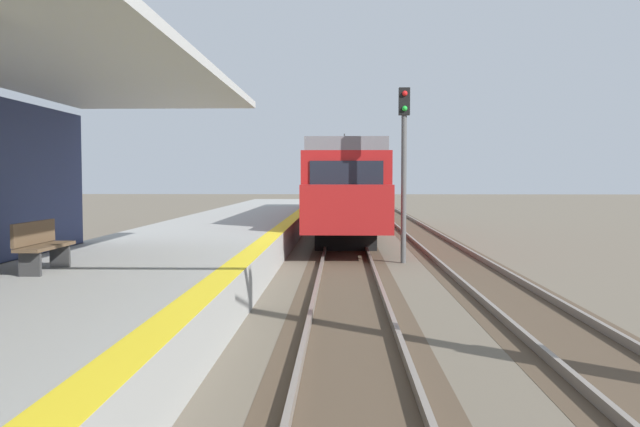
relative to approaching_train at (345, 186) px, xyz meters
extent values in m
cube|color=#999993|center=(-4.40, -17.20, -1.73)|extent=(5.00, 80.00, 0.90)
cube|color=yellow|center=(-2.15, -17.20, -1.27)|extent=(0.50, 80.00, 0.01)
cube|color=#4C3D2D|center=(0.00, -13.20, -2.17)|extent=(2.34, 120.00, 0.01)
cube|color=slate|center=(-0.72, -13.20, -2.09)|extent=(0.08, 120.00, 0.15)
cube|color=slate|center=(0.72, -13.20, -2.09)|extent=(0.08, 120.00, 0.15)
cube|color=#4C3D2D|center=(3.40, -13.20, -2.17)|extent=(2.34, 120.00, 0.01)
cube|color=slate|center=(2.68, -13.20, -2.09)|extent=(0.08, 120.00, 0.15)
cube|color=slate|center=(4.12, -13.20, -2.09)|extent=(0.08, 120.00, 0.15)
cube|color=maroon|center=(0.00, 0.38, -0.11)|extent=(2.90, 18.00, 2.70)
cube|color=slate|center=(0.00, 0.38, 1.46)|extent=(2.67, 18.00, 0.44)
cube|color=black|center=(0.00, -8.64, 0.30)|extent=(2.32, 0.06, 1.21)
cube|color=maroon|center=(0.00, -9.42, -0.58)|extent=(2.78, 1.60, 1.49)
cube|color=black|center=(1.46, 0.38, 0.30)|extent=(0.04, 15.84, 0.86)
cylinder|color=#333333|center=(0.00, 3.98, 2.13)|extent=(0.06, 0.06, 0.90)
cube|color=black|center=(0.00, -5.47, -1.82)|extent=(2.17, 2.20, 0.72)
cube|color=black|center=(0.00, 6.23, -1.82)|extent=(2.17, 2.20, 0.72)
cylinder|color=#4C4C4C|center=(1.69, -9.81, 0.02)|extent=(0.16, 0.16, 4.40)
cube|color=black|center=(1.69, -9.81, 2.62)|extent=(0.32, 0.24, 0.80)
sphere|color=red|center=(1.69, -9.95, 2.84)|extent=(0.16, 0.16, 0.16)
sphere|color=green|center=(1.69, -9.95, 2.40)|extent=(0.16, 0.16, 0.16)
cube|color=brown|center=(-5.35, -18.38, -0.84)|extent=(0.44, 1.60, 0.06)
cube|color=brown|center=(-5.55, -18.38, -0.60)|extent=(0.06, 1.60, 0.40)
cube|color=#333333|center=(-5.35, -18.98, -1.06)|extent=(0.36, 0.08, 0.44)
cube|color=#333333|center=(-5.35, -17.78, -1.06)|extent=(0.36, 0.08, 0.44)
camera|label=1|loc=(-0.18, -30.01, 0.36)|focal=38.01mm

